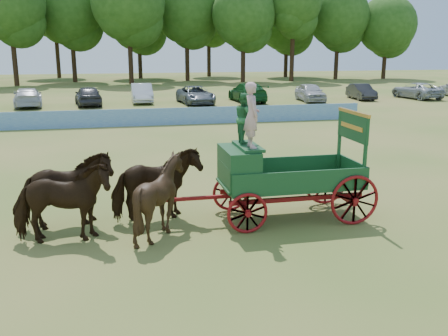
% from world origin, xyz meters
% --- Properties ---
extents(ground, '(160.00, 160.00, 0.00)m').
position_xyz_m(ground, '(0.00, 0.00, 0.00)').
color(ground, olive).
rests_on(ground, ground).
extents(horse_lead_left, '(2.44, 1.15, 2.04)m').
position_xyz_m(horse_lead_left, '(-5.28, -0.42, 1.02)').
color(horse_lead_left, black).
rests_on(horse_lead_left, ground).
extents(horse_lead_right, '(2.59, 1.59, 2.04)m').
position_xyz_m(horse_lead_right, '(-5.28, 0.68, 1.02)').
color(horse_lead_right, black).
rests_on(horse_lead_right, ground).
extents(horse_wheel_left, '(2.17, 2.02, 2.04)m').
position_xyz_m(horse_wheel_left, '(-2.88, -0.42, 1.02)').
color(horse_wheel_left, black).
rests_on(horse_wheel_left, ground).
extents(horse_wheel_right, '(2.61, 1.65, 2.04)m').
position_xyz_m(horse_wheel_right, '(-2.88, 0.68, 1.02)').
color(horse_wheel_right, black).
rests_on(horse_wheel_right, ground).
extents(farm_dray, '(6.00, 2.00, 3.86)m').
position_xyz_m(farm_dray, '(0.10, 0.14, 1.60)').
color(farm_dray, maroon).
rests_on(farm_dray, ground).
extents(sponsor_banner, '(26.00, 0.08, 1.05)m').
position_xyz_m(sponsor_banner, '(-1.00, 18.00, 0.53)').
color(sponsor_banner, '#2160B2').
rests_on(sponsor_banner, ground).
extents(parked_cars, '(57.17, 7.20, 1.65)m').
position_xyz_m(parked_cars, '(2.89, 29.51, 0.77)').
color(parked_cars, silver).
rests_on(parked_cars, ground).
extents(treeline, '(88.08, 24.78, 14.58)m').
position_xyz_m(treeline, '(-5.20, 59.24, 9.08)').
color(treeline, '#382314').
rests_on(treeline, ground).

